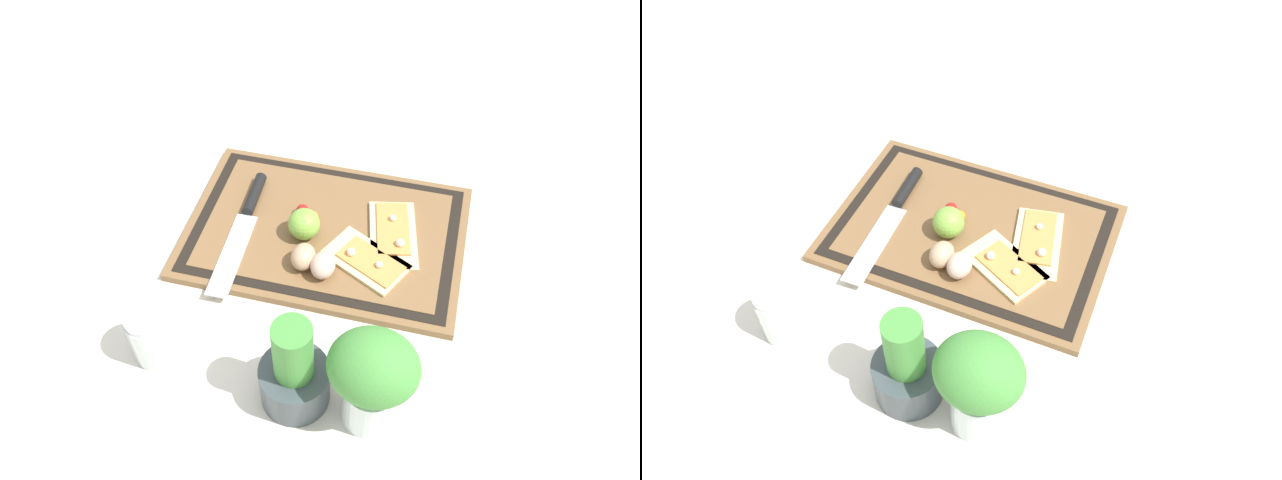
% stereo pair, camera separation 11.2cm
% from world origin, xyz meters
% --- Properties ---
extents(ground_plane, '(6.00, 6.00, 0.00)m').
position_xyz_m(ground_plane, '(0.00, 0.00, 0.00)').
color(ground_plane, silver).
extents(cutting_board, '(0.52, 0.35, 0.02)m').
position_xyz_m(cutting_board, '(0.00, 0.00, 0.01)').
color(cutting_board, brown).
rests_on(cutting_board, ground_plane).
extents(pizza_slice_near, '(0.12, 0.18, 0.02)m').
position_xyz_m(pizza_slice_near, '(-0.13, -0.01, 0.02)').
color(pizza_slice_near, beige).
rests_on(pizza_slice_near, cutting_board).
extents(pizza_slice_far, '(0.17, 0.14, 0.02)m').
position_xyz_m(pizza_slice_far, '(-0.09, 0.06, 0.02)').
color(pizza_slice_far, beige).
rests_on(pizza_slice_far, cutting_board).
extents(knife, '(0.05, 0.29, 0.02)m').
position_xyz_m(knife, '(0.15, 0.00, 0.03)').
color(knife, silver).
rests_on(knife, cutting_board).
extents(egg_brown, '(0.04, 0.05, 0.04)m').
position_xyz_m(egg_brown, '(0.02, 0.09, 0.04)').
color(egg_brown, tan).
rests_on(egg_brown, cutting_board).
extents(egg_pink, '(0.04, 0.05, 0.04)m').
position_xyz_m(egg_pink, '(-0.02, 0.10, 0.04)').
color(egg_pink, beige).
rests_on(egg_pink, cutting_board).
extents(lime, '(0.06, 0.06, 0.06)m').
position_xyz_m(lime, '(0.03, 0.02, 0.05)').
color(lime, '#7FB742').
rests_on(lime, cutting_board).
extents(cherry_tomato_red, '(0.02, 0.02, 0.02)m').
position_xyz_m(cherry_tomato_red, '(0.05, -0.02, 0.03)').
color(cherry_tomato_red, red).
rests_on(cherry_tomato_red, cutting_board).
extents(cherry_tomato_yellow, '(0.02, 0.02, 0.02)m').
position_xyz_m(cherry_tomato_yellow, '(0.03, -0.01, 0.03)').
color(cherry_tomato_yellow, orange).
rests_on(cherry_tomato_yellow, cutting_board).
extents(herb_pot, '(0.11, 0.11, 0.18)m').
position_xyz_m(herb_pot, '(-0.03, 0.33, 0.07)').
color(herb_pot, '#3D474C').
rests_on(herb_pot, ground_plane).
extents(sauce_jar, '(0.07, 0.07, 0.11)m').
position_xyz_m(sauce_jar, '(0.20, 0.31, 0.05)').
color(sauce_jar, silver).
rests_on(sauce_jar, ground_plane).
extents(herb_glass, '(0.13, 0.11, 0.20)m').
position_xyz_m(herb_glass, '(-0.15, 0.33, 0.12)').
color(herb_glass, silver).
rests_on(herb_glass, ground_plane).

